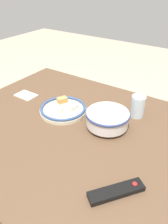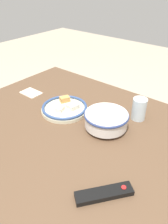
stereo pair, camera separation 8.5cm
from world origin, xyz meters
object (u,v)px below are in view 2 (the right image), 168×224
(noodle_bowl, at_px, (106,120))
(drinking_glass, at_px, (139,109))
(tv_remote, at_px, (104,193))
(food_plate, at_px, (65,108))

(noodle_bowl, height_order, drinking_glass, drinking_glass)
(noodle_bowl, distance_m, tv_remote, 0.38)
(noodle_bowl, relative_size, drinking_glass, 1.86)
(tv_remote, xyz_separation_m, drinking_glass, (0.13, -0.49, 0.05))
(noodle_bowl, xyz_separation_m, tv_remote, (-0.21, 0.31, -0.04))
(noodle_bowl, height_order, tv_remote, noodle_bowl)
(noodle_bowl, relative_size, tv_remote, 1.13)
(noodle_bowl, xyz_separation_m, food_plate, (0.26, 0.01, -0.03))
(noodle_bowl, relative_size, food_plate, 0.85)
(drinking_glass, bearing_deg, tv_remote, 104.91)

